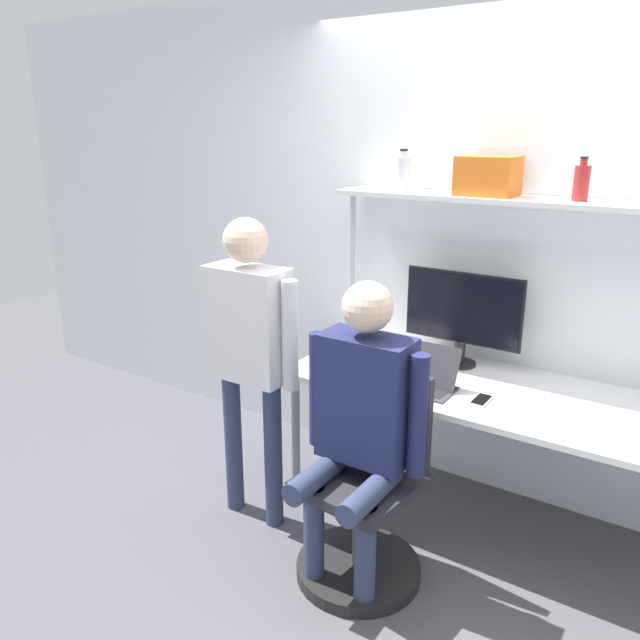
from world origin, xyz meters
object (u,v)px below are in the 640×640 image
object	(u,v)px
person_standing	(249,337)
bottle_red	(581,182)
cell_phone	(481,400)
office_chair	(365,514)
bottle_clear	(403,173)
person_seated	(361,413)
monitor	(462,313)
storage_box	(488,176)
laptop	(422,376)

from	to	relation	value
person_standing	bottle_red	bearing A→B (deg)	32.08
cell_phone	office_chair	size ratio (longest dim) A/B	0.16
office_chair	bottle_clear	bearing A→B (deg)	109.16
bottle_clear	bottle_red	distance (m)	0.87
person_seated	bottle_clear	distance (m)	1.31
monitor	person_seated	xyz separation A→B (m)	(-0.07, -0.90, -0.22)
office_chair	storage_box	xyz separation A→B (m)	(0.15, 0.85, 1.43)
storage_box	cell_phone	bearing A→B (deg)	-64.66
monitor	storage_box	xyz separation A→B (m)	(0.08, -0.01, 0.69)
bottle_clear	laptop	bearing A→B (deg)	-48.97
laptop	bottle_red	world-z (taller)	bottle_red
laptop	cell_phone	xyz separation A→B (m)	(0.30, -0.00, -0.05)
monitor	cell_phone	xyz separation A→B (m)	(0.26, -0.39, -0.28)
monitor	office_chair	bearing A→B (deg)	-94.69
monitor	bottle_red	distance (m)	0.84
person_seated	bottle_clear	world-z (taller)	bottle_clear
office_chair	person_seated	xyz separation A→B (m)	(-0.00, -0.05, 0.51)
monitor	bottle_clear	bearing A→B (deg)	-179.17
bottle_clear	cell_phone	bearing A→B (deg)	-31.38
person_seated	bottle_red	distance (m)	1.40
person_standing	storage_box	distance (m)	1.37
laptop	person_standing	distance (m)	0.85
person_seated	storage_box	bearing A→B (deg)	80.17
storage_box	office_chair	bearing A→B (deg)	-100.09
cell_phone	office_chair	xyz separation A→B (m)	(-0.33, -0.47, -0.46)
person_standing	office_chair	bearing A→B (deg)	-4.81
monitor	office_chair	size ratio (longest dim) A/B	0.66
monitor	bottle_red	size ratio (longest dim) A/B	3.24
person_standing	bottle_clear	size ratio (longest dim) A/B	7.43
bottle_red	cell_phone	bearing A→B (deg)	-122.12
monitor	person_standing	bearing A→B (deg)	-133.66
office_chair	bottle_red	distance (m)	1.75
office_chair	bottle_clear	distance (m)	1.68
bottle_clear	bottle_red	bearing A→B (deg)	-0.00
laptop	person_seated	distance (m)	0.52
monitor	cell_phone	distance (m)	0.54
person_standing	bottle_clear	xyz separation A→B (m)	(0.39, 0.79, 0.73)
person_seated	bottle_red	bearing A→B (deg)	57.29
cell_phone	bottle_clear	xyz separation A→B (m)	(-0.63, 0.38, 0.96)
monitor	laptop	size ratio (longest dim) A/B	1.90
laptop	person_seated	size ratio (longest dim) A/B	0.24
office_chair	cell_phone	bearing A→B (deg)	54.54
laptop	cell_phone	world-z (taller)	laptop
cell_phone	bottle_clear	bearing A→B (deg)	148.62
monitor	bottle_red	xyz separation A→B (m)	(0.50, -0.01, 0.68)
bottle_clear	person_seated	bearing A→B (deg)	-72.10
bottle_clear	storage_box	distance (m)	0.45
storage_box	bottle_clear	bearing A→B (deg)	180.00
laptop	cell_phone	distance (m)	0.30
office_chair	bottle_red	size ratio (longest dim) A/B	4.92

